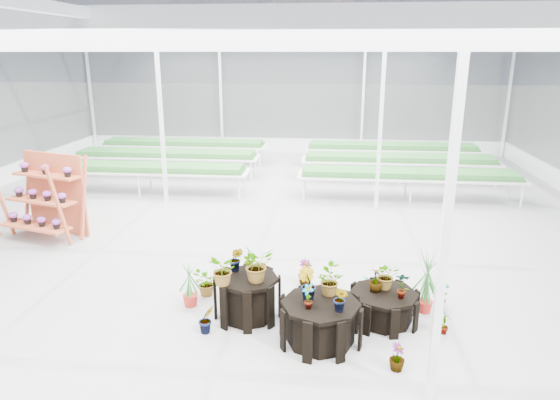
# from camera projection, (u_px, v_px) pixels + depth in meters

# --- Properties ---
(ground_plane) EXTENTS (24.00, 24.00, 0.00)m
(ground_plane) POSITION_uv_depth(u_px,v_px,m) (246.00, 262.00, 10.38)
(ground_plane) COLOR gray
(ground_plane) RESTS_ON ground
(greenhouse_shell) EXTENTS (18.00, 24.00, 4.50)m
(greenhouse_shell) POSITION_uv_depth(u_px,v_px,m) (244.00, 156.00, 9.74)
(greenhouse_shell) COLOR white
(greenhouse_shell) RESTS_ON ground
(steel_frame) EXTENTS (18.00, 24.00, 4.50)m
(steel_frame) POSITION_uv_depth(u_px,v_px,m) (244.00, 156.00, 9.74)
(steel_frame) COLOR silver
(steel_frame) RESTS_ON ground
(nursery_benches) EXTENTS (16.00, 7.00, 0.84)m
(nursery_benches) POSITION_uv_depth(u_px,v_px,m) (280.00, 166.00, 17.13)
(nursery_benches) COLOR silver
(nursery_benches) RESTS_ON ground
(plinth_tall) EXTENTS (1.20, 1.20, 0.71)m
(plinth_tall) POSITION_uv_depth(u_px,v_px,m) (247.00, 297.00, 8.13)
(plinth_tall) COLOR black
(plinth_tall) RESTS_ON ground
(plinth_mid) EXTENTS (1.51, 1.51, 0.64)m
(plinth_mid) POSITION_uv_depth(u_px,v_px,m) (320.00, 322.00, 7.45)
(plinth_mid) COLOR black
(plinth_mid) RESTS_ON ground
(plinth_low) EXTENTS (1.33, 1.33, 0.50)m
(plinth_low) POSITION_uv_depth(u_px,v_px,m) (383.00, 307.00, 8.05)
(plinth_low) COLOR black
(plinth_low) RESTS_ON ground
(shelf_rack) EXTENTS (2.04, 1.45, 1.95)m
(shelf_rack) POSITION_uv_depth(u_px,v_px,m) (42.00, 198.00, 11.47)
(shelf_rack) COLOR #B14C2D
(shelf_rack) RESTS_ON ground
(nursery_plants) EXTENTS (4.63, 2.84, 1.35)m
(nursery_plants) POSITION_uv_depth(u_px,v_px,m) (303.00, 279.00, 8.15)
(nursery_plants) COLOR #2D6A2E
(nursery_plants) RESTS_ON ground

